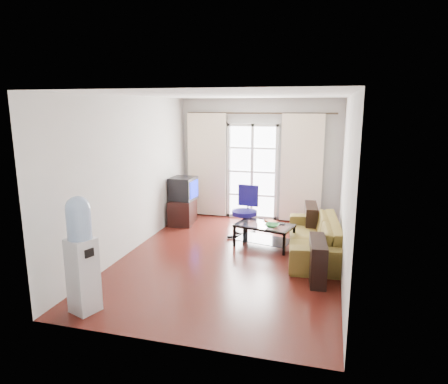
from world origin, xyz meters
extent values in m
plane|color=#511B13|center=(0.00, 0.00, 0.00)|extent=(5.20, 5.20, 0.00)
plane|color=white|center=(0.00, 0.00, 2.70)|extent=(5.20, 5.20, 0.00)
cube|color=beige|center=(0.00, 2.60, 1.35)|extent=(3.60, 0.02, 2.70)
cube|color=beige|center=(0.00, -2.60, 1.35)|extent=(3.60, 0.02, 2.70)
cube|color=beige|center=(-1.80, 0.00, 1.35)|extent=(0.02, 5.20, 2.70)
cube|color=beige|center=(1.80, 0.00, 1.35)|extent=(0.02, 5.20, 2.70)
cube|color=white|center=(-0.15, 2.56, 1.07)|extent=(1.01, 0.02, 2.04)
cube|color=white|center=(-0.15, 2.54, 1.07)|extent=(1.16, 0.06, 2.15)
cylinder|color=#4C3F2D|center=(0.00, 2.50, 2.38)|extent=(3.30, 0.04, 0.04)
cube|color=#FFECCD|center=(-1.20, 2.48, 1.20)|extent=(0.90, 0.07, 2.35)
cube|color=#FFECCD|center=(0.95, 2.48, 1.20)|extent=(0.90, 0.07, 2.35)
cube|color=#9B9B9D|center=(0.80, 2.50, 0.33)|extent=(0.64, 0.12, 0.64)
imported|color=olive|center=(1.34, 0.58, 0.31)|extent=(2.30, 1.26, 0.62)
cube|color=silver|center=(0.45, 0.72, 0.41)|extent=(1.13, 0.81, 0.01)
cube|color=black|center=(0.45, 0.72, 0.13)|extent=(1.06, 0.73, 0.01)
cube|color=black|center=(-0.08, 0.58, 0.20)|extent=(0.05, 0.05, 0.41)
cube|color=black|center=(0.86, 0.36, 0.20)|extent=(0.05, 0.05, 0.41)
cube|color=black|center=(0.04, 1.09, 0.20)|extent=(0.05, 0.05, 0.41)
cube|color=black|center=(0.98, 0.87, 0.20)|extent=(0.05, 0.05, 0.41)
imported|color=#2E8147|center=(0.61, 0.60, 0.45)|extent=(0.33, 0.33, 0.06)
imported|color=#A31421|center=(0.47, 0.88, 0.43)|extent=(0.40, 0.40, 0.02)
cube|color=black|center=(0.74, 0.79, 0.42)|extent=(0.16, 0.07, 0.02)
cube|color=black|center=(-1.53, 1.71, 0.27)|extent=(0.56, 0.78, 0.54)
cube|color=black|center=(-1.51, 1.73, 0.78)|extent=(0.52, 0.56, 0.49)
cube|color=#0C19E5|center=(-1.26, 1.72, 0.78)|extent=(0.04, 0.43, 0.36)
cube|color=black|center=(-1.72, 1.74, 0.78)|extent=(0.17, 0.37, 0.32)
cylinder|color=black|center=(-0.01, 1.13, 0.26)|extent=(0.06, 0.06, 0.51)
cylinder|color=navy|center=(-0.01, 1.13, 0.50)|extent=(0.49, 0.49, 0.08)
cube|color=navy|center=(0.01, 1.35, 0.80)|extent=(0.40, 0.10, 0.42)
cube|color=silver|center=(-1.33, -2.22, 0.48)|extent=(0.39, 0.39, 0.96)
cylinder|color=#8AA8D5|center=(-1.33, -2.22, 1.15)|extent=(0.29, 0.29, 0.38)
sphere|color=#8AA8D5|center=(-1.33, -2.22, 1.34)|extent=(0.29, 0.29, 0.29)
cube|color=black|center=(-1.19, -2.27, 0.81)|extent=(0.08, 0.13, 0.10)
camera|label=1|loc=(1.56, -6.21, 2.54)|focal=32.00mm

